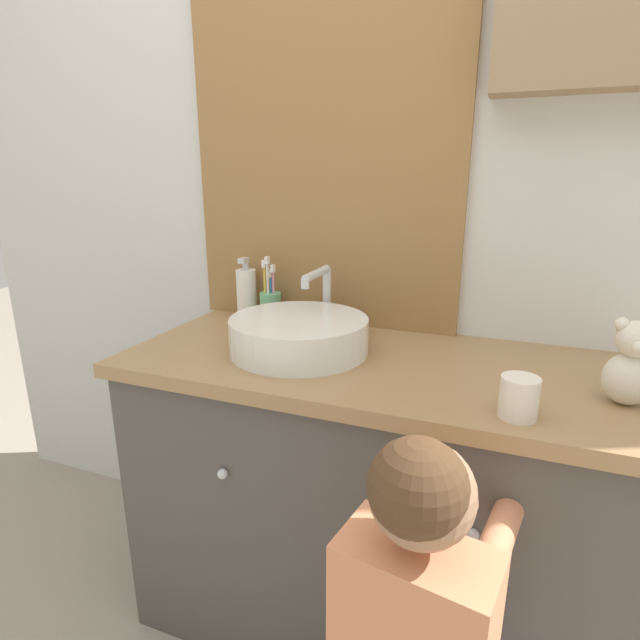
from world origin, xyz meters
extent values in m
cube|color=silver|center=(0.00, 0.63, 1.25)|extent=(3.20, 0.06, 2.50)
cube|color=olive|center=(-0.23, 0.59, 1.39)|extent=(0.80, 0.02, 1.20)
cube|color=#B2C1CC|center=(-0.23, 0.58, 1.39)|extent=(0.74, 0.01, 1.14)
cube|color=#4C4742|center=(0.00, 0.33, 0.38)|extent=(1.18, 0.51, 0.76)
cube|color=#99754C|center=(0.00, 0.33, 0.77)|extent=(1.22, 0.55, 0.03)
sphere|color=silver|center=(-0.27, 0.06, 0.57)|extent=(0.02, 0.02, 0.02)
sphere|color=silver|center=(0.27, 0.06, 0.57)|extent=(0.02, 0.02, 0.02)
cylinder|color=white|center=(-0.19, 0.31, 0.84)|extent=(0.35, 0.35, 0.09)
cylinder|color=silver|center=(-0.19, 0.31, 0.88)|extent=(0.28, 0.28, 0.01)
cylinder|color=silver|center=(-0.19, 0.51, 0.88)|extent=(0.02, 0.02, 0.18)
cylinder|color=silver|center=(-0.19, 0.43, 0.97)|extent=(0.02, 0.16, 0.02)
cylinder|color=silver|center=(-0.19, 0.35, 0.96)|extent=(0.02, 0.02, 0.02)
sphere|color=white|center=(-0.09, 0.51, 0.83)|extent=(0.05, 0.05, 0.05)
cylinder|color=#66B27F|center=(-0.38, 0.52, 0.84)|extent=(0.06, 0.06, 0.09)
cylinder|color=pink|center=(-0.37, 0.52, 0.88)|extent=(0.01, 0.01, 0.16)
cube|color=white|center=(-0.37, 0.52, 0.96)|extent=(0.01, 0.02, 0.02)
cylinder|color=#3884DB|center=(-0.38, 0.53, 0.88)|extent=(0.01, 0.01, 0.15)
cube|color=white|center=(-0.38, 0.53, 0.94)|extent=(0.01, 0.02, 0.02)
cylinder|color=#E5CC4C|center=(-0.39, 0.52, 0.89)|extent=(0.01, 0.01, 0.18)
cube|color=white|center=(-0.39, 0.52, 0.97)|extent=(0.01, 0.02, 0.02)
cylinder|color=white|center=(-0.38, 0.51, 0.90)|extent=(0.01, 0.01, 0.19)
cube|color=white|center=(-0.38, 0.51, 0.98)|extent=(0.01, 0.02, 0.02)
cylinder|color=white|center=(-0.46, 0.53, 0.87)|extent=(0.06, 0.06, 0.15)
cylinder|color=silver|center=(-0.46, 0.53, 0.95)|extent=(0.02, 0.02, 0.02)
cube|color=silver|center=(-0.46, 0.52, 0.97)|extent=(0.02, 0.03, 0.02)
sphere|color=#997051|center=(0.21, -0.16, 0.79)|extent=(0.15, 0.15, 0.15)
sphere|color=#4C331E|center=(0.20, -0.18, 0.81)|extent=(0.14, 0.14, 0.14)
cylinder|color=tan|center=(0.32, 0.02, 0.63)|extent=(0.10, 0.27, 0.05)
cylinder|color=white|center=(0.35, 0.15, 0.67)|extent=(0.02, 0.05, 0.12)
ellipsoid|color=beige|center=(0.52, 0.27, 0.84)|extent=(0.09, 0.08, 0.10)
sphere|color=beige|center=(0.52, 0.27, 0.92)|extent=(0.07, 0.07, 0.07)
sphere|color=beige|center=(0.50, 0.27, 0.95)|extent=(0.03, 0.03, 0.03)
sphere|color=silver|center=(0.52, 0.24, 0.92)|extent=(0.02, 0.02, 0.02)
cylinder|color=silver|center=(0.33, 0.13, 0.83)|extent=(0.07, 0.07, 0.08)
camera|label=1|loc=(0.29, -0.78, 1.22)|focal=28.00mm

